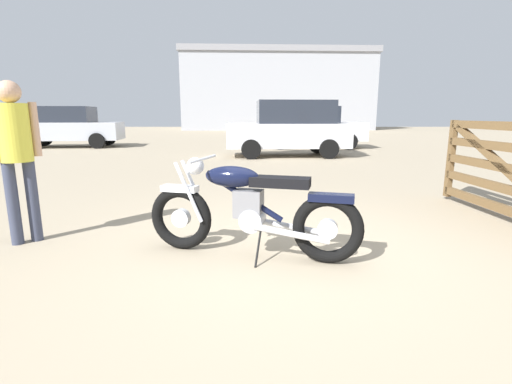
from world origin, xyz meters
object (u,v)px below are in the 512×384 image
(blue_hatchback_right, at_px, (288,128))
(red_hatchback_near, at_px, (310,127))
(bystander, at_px, (14,146))
(dark_sedan_left, at_px, (66,127))
(vintage_motorcycle, at_px, (248,210))

(blue_hatchback_right, distance_m, red_hatchback_near, 3.45)
(bystander, bearing_deg, dark_sedan_left, 162.74)
(vintage_motorcycle, height_order, dark_sedan_left, dark_sedan_left)
(blue_hatchback_right, height_order, red_hatchback_near, blue_hatchback_right)
(bystander, height_order, dark_sedan_left, dark_sedan_left)
(bystander, bearing_deg, red_hatchback_near, 116.48)
(bystander, height_order, red_hatchback_near, red_hatchback_near)
(bystander, distance_m, dark_sedan_left, 13.12)
(vintage_motorcycle, xyz_separation_m, dark_sedan_left, (-7.76, 12.33, 0.38))
(bystander, relative_size, red_hatchback_near, 0.39)
(blue_hatchback_right, height_order, dark_sedan_left, blue_hatchback_right)
(blue_hatchback_right, distance_m, dark_sedan_left, 9.58)
(bystander, bearing_deg, blue_hatchback_right, 115.86)
(blue_hatchback_right, relative_size, dark_sedan_left, 0.91)
(vintage_motorcycle, height_order, bystander, bystander)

